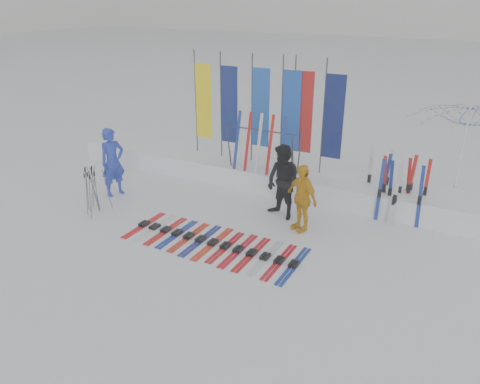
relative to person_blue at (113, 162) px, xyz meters
The scene contains 11 objects.
ground 4.51m from the person_blue, 24.90° to the right, with size 120.00×120.00×0.00m, color white.
snow_bank 4.90m from the person_blue, 34.47° to the left, with size 14.00×1.60×0.60m, color white.
person_blue is the anchor object (origin of this frame).
person_black 4.89m from the person_blue, 10.44° to the left, with size 0.93×0.73×1.92m, color black.
person_yellow 5.50m from the person_blue, ahead, with size 0.98×0.41×1.68m, color #DA9B0E.
tent_canopy 9.52m from the person_blue, 25.17° to the left, with size 3.04×3.10×2.79m, color white.
ski_row 4.29m from the person_blue, 16.58° to the right, with size 4.18×1.70×0.07m.
pole_cluster 1.24m from the person_blue, 74.06° to the right, with size 0.64×0.76×1.22m.
feather_flags 4.66m from the person_blue, 41.47° to the left, with size 4.78×0.18×3.20m.
ski_rack 4.29m from the person_blue, 33.28° to the left, with size 2.04×0.80×1.23m.
upright_skis 7.71m from the person_blue, 17.81° to the left, with size 1.54×1.14×1.65m.
Camera 1 is at (5.02, -7.39, 5.32)m, focal length 35.00 mm.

